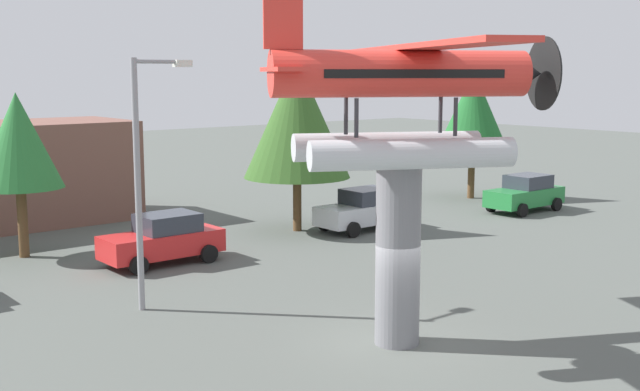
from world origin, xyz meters
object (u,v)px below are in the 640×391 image
at_px(tree_far_east, 473,113).
at_px(car_far_silver, 364,209).
at_px(car_distant_green, 525,193).
at_px(streetlight_primary, 144,164).
at_px(car_mid_red, 163,239).
at_px(floatplane_monument, 406,94).
at_px(tree_center_back, 297,118).
at_px(display_pedestal, 398,255).
at_px(tree_east, 18,141).

bearing_deg(tree_far_east, car_far_silver, -164.86).
relative_size(car_distant_green, streetlight_primary, 0.60).
relative_size(car_mid_red, tree_far_east, 0.62).
distance_m(car_far_silver, car_distant_green, 9.25).
bearing_deg(floatplane_monument, tree_center_back, 89.93).
bearing_deg(car_distant_green, tree_center_back, -15.65).
height_order(floatplane_monument, car_distant_green, floatplane_monument).
distance_m(car_mid_red, car_distant_green, 18.71).
distance_m(display_pedestal, car_distant_green, 20.63).
relative_size(display_pedestal, car_distant_green, 1.06).
bearing_deg(tree_center_back, tree_far_east, 5.07).
relative_size(display_pedestal, car_mid_red, 1.06).
distance_m(car_far_silver, tree_far_east, 11.23).
bearing_deg(tree_far_east, floatplane_monument, -144.00).
bearing_deg(tree_east, streetlight_primary, -86.61).
bearing_deg(tree_far_east, tree_center_back, -174.93).
relative_size(tree_east, tree_center_back, 0.82).
bearing_deg(streetlight_primary, display_pedestal, -62.94).
bearing_deg(car_mid_red, tree_center_back, -166.90).
bearing_deg(car_mid_red, display_pedestal, 92.26).
xyz_separation_m(car_far_silver, tree_east, (-12.97, 4.10, 3.33)).
xyz_separation_m(car_mid_red, car_distant_green, (18.65, -1.52, 0.00)).
relative_size(car_distant_green, tree_east, 0.71).
height_order(display_pedestal, tree_center_back, tree_center_back).
distance_m(floatplane_monument, tree_east, 15.93).
distance_m(streetlight_primary, tree_east, 8.67).
bearing_deg(display_pedestal, car_far_silver, 50.77).
xyz_separation_m(car_far_silver, tree_far_east, (10.26, 2.77, 3.64)).
bearing_deg(display_pedestal, tree_far_east, 35.71).
xyz_separation_m(display_pedestal, floatplane_monument, (0.12, -0.06, 3.90)).
xyz_separation_m(floatplane_monument, car_distant_green, (18.10, 9.65, -5.26)).
bearing_deg(tree_east, display_pedestal, -75.73).
bearing_deg(display_pedestal, tree_center_back, 62.06).
relative_size(display_pedestal, tree_center_back, 0.62).
bearing_deg(car_far_silver, tree_far_east, -164.86).
bearing_deg(car_far_silver, tree_center_back, -35.79).
distance_m(floatplane_monument, car_far_silver, 15.28).
bearing_deg(tree_center_back, tree_east, 167.10).
bearing_deg(streetlight_primary, car_far_silver, 20.08).
distance_m(display_pedestal, car_far_silver, 14.44).
height_order(floatplane_monument, streetlight_primary, floatplane_monument).
height_order(car_far_silver, tree_far_east, tree_far_east).
height_order(car_mid_red, tree_east, tree_east).
height_order(streetlight_primary, tree_far_east, streetlight_primary).
bearing_deg(tree_center_back, car_mid_red, -166.90).
xyz_separation_m(floatplane_monument, car_mid_red, (-0.55, 11.17, -5.26)).
bearing_deg(streetlight_primary, tree_far_east, 17.88).
distance_m(car_mid_red, car_far_silver, 9.53).
bearing_deg(display_pedestal, floatplane_monument, -27.35).
bearing_deg(floatplane_monument, streetlight_primary, 144.99).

